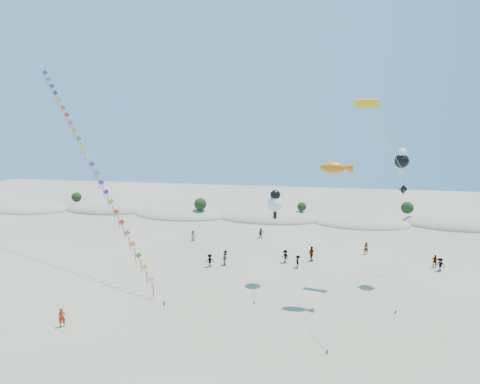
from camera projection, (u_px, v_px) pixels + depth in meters
name	position (u px, v px, depth m)	size (l,w,h in m)	color
ground	(202.00, 371.00, 28.25)	(160.00, 160.00, 0.00)	#817759
dune_ridge	(274.00, 218.00, 71.81)	(145.30, 11.49, 5.57)	gray
kite_train	(88.00, 157.00, 47.24)	(24.05, 18.11, 25.36)	#3F2D1E
fish_kite	(336.00, 168.00, 37.12)	(2.95, 10.08, 13.60)	#3F2D1E
cartoon_kite_low	(275.00, 202.00, 42.38)	(2.25, 6.73, 10.19)	#3F2D1E
cartoon_kite_high	(402.00, 160.00, 41.89)	(2.41, 8.95, 14.56)	#3F2D1E
parafoil_kite	(368.00, 107.00, 41.01)	(10.13, 15.46, 19.57)	#3F2D1E
dark_kite	(423.00, 218.00, 42.56)	(6.55, 10.63, 10.26)	#3F2D1E
flyer_foreground	(62.00, 318.00, 34.19)	(0.61, 0.40, 1.66)	red
beachgoers	(293.00, 253.00, 50.61)	(32.78, 14.16, 1.90)	slate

